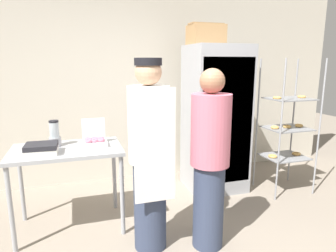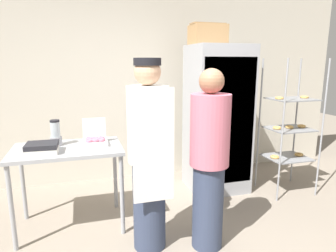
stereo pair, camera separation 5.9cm
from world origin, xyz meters
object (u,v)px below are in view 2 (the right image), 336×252
baking_rack (289,129)px  person_baker (149,154)px  binder_stack (42,148)px  person_customer (209,160)px  donut_box (95,140)px  blender_pitcher (56,134)px  refrigerator (217,119)px  cardboard_storage_box (208,34)px

baking_rack → person_baker: size_ratio=1.01×
binder_stack → person_customer: size_ratio=0.18×
person_baker → person_customer: 0.54m
donut_box → blender_pitcher: same height
person_customer → refrigerator: bearing=61.7°
cardboard_storage_box → baking_rack: bearing=-25.1°
person_baker → baking_rack: bearing=19.4°
binder_stack → refrigerator: bearing=16.4°
refrigerator → person_baker: size_ratio=1.10×
donut_box → blender_pitcher: (-0.39, 0.09, 0.07)m
person_customer → donut_box: bearing=142.2°
blender_pitcher → person_baker: bearing=-40.3°
refrigerator → person_customer: bearing=-118.3°
blender_pitcher → refrigerator: bearing=10.7°
person_baker → cardboard_storage_box: bearing=48.3°
donut_box → person_customer: bearing=-37.8°
baking_rack → person_baker: (-2.03, -0.71, 0.05)m
blender_pitcher → person_baker: person_baker is taller
binder_stack → person_customer: (1.45, -0.59, -0.07)m
person_customer → baking_rack: bearing=29.4°
donut_box → binder_stack: bearing=-163.3°
person_baker → blender_pitcher: bearing=139.7°
blender_pitcher → person_baker: (0.82, -0.69, -0.08)m
binder_stack → blender_pitcher: bearing=65.9°
baking_rack → binder_stack: size_ratio=5.96×
refrigerator → binder_stack: size_ratio=6.54×
refrigerator → donut_box: refrigerator is taller
donut_box → person_baker: (0.43, -0.60, -0.01)m
blender_pitcher → person_customer: size_ratio=0.16×
baking_rack → donut_box: baking_rack is taller
baking_rack → person_baker: bearing=-160.6°
donut_box → person_baker: size_ratio=0.15×
binder_stack → person_baker: 1.03m
person_customer → binder_stack: bearing=157.8°
cardboard_storage_box → person_baker: 1.95m
blender_pitcher → binder_stack: size_ratio=0.91×
baking_rack → person_customer: 1.73m
blender_pitcher → person_customer: 1.58m
blender_pitcher → donut_box: bearing=-13.6°
baking_rack → binder_stack: (-2.96, -0.26, 0.05)m
cardboard_storage_box → person_baker: size_ratio=0.25×
cardboard_storage_box → binder_stack: bearing=-159.9°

